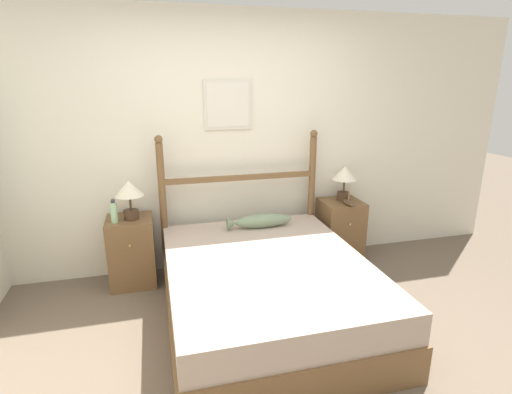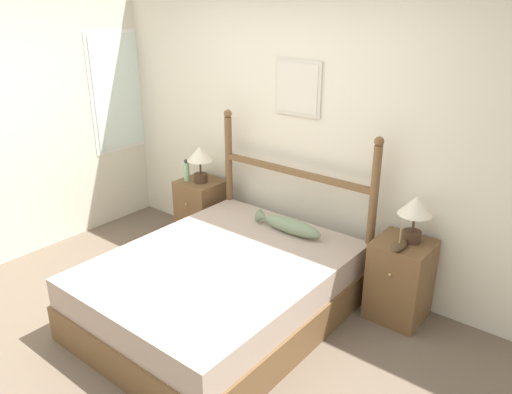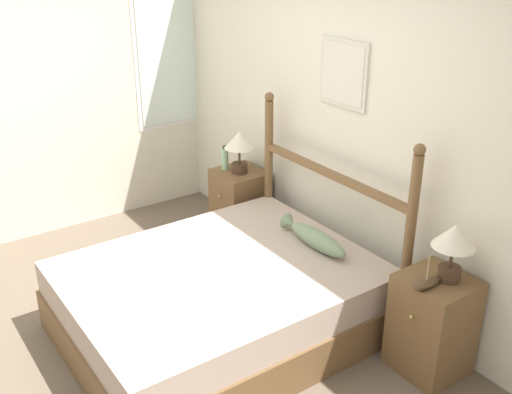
{
  "view_description": "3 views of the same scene",
  "coord_description": "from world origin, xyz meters",
  "px_view_note": "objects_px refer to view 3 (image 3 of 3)",
  "views": [
    {
      "loc": [
        -0.69,
        -2.2,
        1.9
      ],
      "look_at": [
        0.14,
        1.01,
        0.92
      ],
      "focal_mm": 28.0,
      "sensor_mm": 36.0,
      "label": 1
    },
    {
      "loc": [
        2.43,
        -1.86,
        2.38
      ],
      "look_at": [
        0.2,
        0.92,
        0.95
      ],
      "focal_mm": 35.0,
      "sensor_mm": 36.0,
      "label": 2
    },
    {
      "loc": [
        3.09,
        -1.19,
        2.56
      ],
      "look_at": [
        0.09,
        0.91,
        0.94
      ],
      "focal_mm": 42.0,
      "sensor_mm": 36.0,
      "label": 3
    }
  ],
  "objects_px": {
    "bottle": "(225,158)",
    "fish_pillow": "(314,238)",
    "nightstand_left": "(240,206)",
    "table_lamp_right": "(454,241)",
    "table_lamp_left": "(239,144)",
    "bed": "(219,301)",
    "nightstand_right": "(432,325)",
    "model_boat": "(426,283)"
  },
  "relations": [
    {
      "from": "nightstand_right",
      "to": "bottle",
      "type": "xyz_separation_m",
      "value": [
        -2.28,
        -0.08,
        0.43
      ]
    },
    {
      "from": "nightstand_left",
      "to": "table_lamp_left",
      "type": "relative_size",
      "value": 1.8
    },
    {
      "from": "nightstand_left",
      "to": "bottle",
      "type": "bearing_deg",
      "value": -147.22
    },
    {
      "from": "nightstand_right",
      "to": "table_lamp_left",
      "type": "bearing_deg",
      "value": -179.47
    },
    {
      "from": "bottle",
      "to": "fish_pillow",
      "type": "distance_m",
      "value": 1.35
    },
    {
      "from": "table_lamp_right",
      "to": "bottle",
      "type": "height_order",
      "value": "table_lamp_right"
    },
    {
      "from": "bed",
      "to": "model_boat",
      "type": "distance_m",
      "value": 1.4
    },
    {
      "from": "table_lamp_left",
      "to": "model_boat",
      "type": "distance_m",
      "value": 2.16
    },
    {
      "from": "nightstand_left",
      "to": "table_lamp_left",
      "type": "bearing_deg",
      "value": -36.83
    },
    {
      "from": "table_lamp_right",
      "to": "table_lamp_left",
      "type": "bearing_deg",
      "value": -178.39
    },
    {
      "from": "nightstand_right",
      "to": "table_lamp_right",
      "type": "relative_size",
      "value": 1.8
    },
    {
      "from": "bed",
      "to": "nightstand_right",
      "type": "relative_size",
      "value": 3.04
    },
    {
      "from": "bottle",
      "to": "model_boat",
      "type": "relative_size",
      "value": 0.98
    },
    {
      "from": "bottle",
      "to": "table_lamp_left",
      "type": "bearing_deg",
      "value": 21.14
    },
    {
      "from": "table_lamp_right",
      "to": "model_boat",
      "type": "xyz_separation_m",
      "value": [
        -0.02,
        -0.17,
        -0.23
      ]
    },
    {
      "from": "nightstand_left",
      "to": "fish_pillow",
      "type": "relative_size",
      "value": 1.03
    },
    {
      "from": "bed",
      "to": "nightstand_right",
      "type": "xyz_separation_m",
      "value": [
        1.08,
        0.89,
        0.07
      ]
    },
    {
      "from": "nightstand_left",
      "to": "nightstand_right",
      "type": "bearing_deg",
      "value": 0.0
    },
    {
      "from": "nightstand_left",
      "to": "table_lamp_right",
      "type": "height_order",
      "value": "table_lamp_right"
    },
    {
      "from": "bottle",
      "to": "nightstand_right",
      "type": "bearing_deg",
      "value": 1.9
    },
    {
      "from": "nightstand_right",
      "to": "bed",
      "type": "bearing_deg",
      "value": -140.47
    },
    {
      "from": "bed",
      "to": "fish_pillow",
      "type": "bearing_deg",
      "value": 79.31
    },
    {
      "from": "table_lamp_right",
      "to": "fish_pillow",
      "type": "bearing_deg",
      "value": -167.56
    },
    {
      "from": "nightstand_left",
      "to": "table_lamp_right",
      "type": "xyz_separation_m",
      "value": [
        2.19,
        0.04,
        0.59
      ]
    },
    {
      "from": "nightstand_right",
      "to": "model_boat",
      "type": "relative_size",
      "value": 2.91
    },
    {
      "from": "bed",
      "to": "fish_pillow",
      "type": "height_order",
      "value": "fish_pillow"
    },
    {
      "from": "nightstand_right",
      "to": "table_lamp_left",
      "type": "relative_size",
      "value": 1.8
    },
    {
      "from": "bed",
      "to": "nightstand_left",
      "type": "relative_size",
      "value": 3.04
    },
    {
      "from": "bed",
      "to": "nightstand_left",
      "type": "xyz_separation_m",
      "value": [
        -1.08,
        0.89,
        0.07
      ]
    },
    {
      "from": "nightstand_right",
      "to": "nightstand_left",
      "type": "bearing_deg",
      "value": 180.0
    },
    {
      "from": "nightstand_right",
      "to": "table_lamp_right",
      "type": "bearing_deg",
      "value": 49.63
    },
    {
      "from": "bed",
      "to": "model_boat",
      "type": "xyz_separation_m",
      "value": [
        1.09,
        0.76,
        0.43
      ]
    },
    {
      "from": "nightstand_left",
      "to": "table_lamp_right",
      "type": "distance_m",
      "value": 2.27
    },
    {
      "from": "model_boat",
      "to": "nightstand_right",
      "type": "bearing_deg",
      "value": 94.51
    },
    {
      "from": "bed",
      "to": "table_lamp_left",
      "type": "bearing_deg",
      "value": 140.4
    },
    {
      "from": "table_lamp_left",
      "to": "model_boat",
      "type": "relative_size",
      "value": 1.62
    },
    {
      "from": "model_boat",
      "to": "fish_pillow",
      "type": "xyz_separation_m",
      "value": [
        -0.95,
        -0.05,
        -0.1
      ]
    },
    {
      "from": "bottle",
      "to": "model_boat",
      "type": "distance_m",
      "value": 2.29
    },
    {
      "from": "bottle",
      "to": "fish_pillow",
      "type": "height_order",
      "value": "bottle"
    },
    {
      "from": "bottle",
      "to": "model_boat",
      "type": "bearing_deg",
      "value": -1.34
    },
    {
      "from": "nightstand_left",
      "to": "nightstand_right",
      "type": "xyz_separation_m",
      "value": [
        2.16,
        0.0,
        0.0
      ]
    },
    {
      "from": "nightstand_left",
      "to": "model_boat",
      "type": "distance_m",
      "value": 2.2
    }
  ]
}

